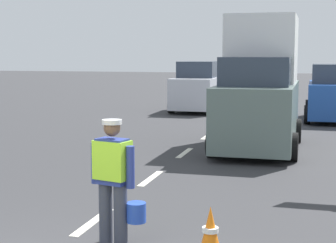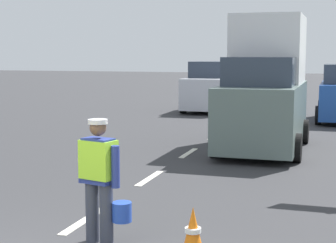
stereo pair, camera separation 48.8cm
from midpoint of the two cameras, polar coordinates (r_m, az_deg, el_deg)
ground_plane at (r=26.02m, az=9.88°, el=1.37°), size 96.00×96.00×0.00m
lane_center_line at (r=30.17m, az=10.94°, el=2.13°), size 0.14×46.40×0.01m
road_worker at (r=7.29m, az=-5.11°, el=-5.56°), size 0.77×0.39×1.67m
traffic_cone_near at (r=6.84m, az=4.69°, el=-11.59°), size 0.36×0.36×0.68m
delivery_truck at (r=14.78m, az=11.00°, el=3.39°), size 2.16×4.60×3.54m
car_oncoming_third at (r=34.83m, az=8.96°, el=4.39°), size 2.06×3.85×2.08m
car_oncoming_second at (r=24.42m, az=5.09°, el=3.49°), size 2.04×4.19×2.19m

